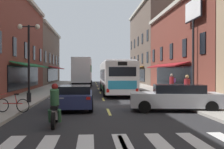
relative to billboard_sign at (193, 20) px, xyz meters
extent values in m
cube|color=#28282B|center=(-7.05, -3.13, -6.15)|extent=(34.80, 80.00, 0.10)
cube|color=#DBCC4C|center=(-7.05, -13.13, -6.10)|extent=(0.14, 2.40, 0.01)
cube|color=#DBCC4C|center=(-7.05, -6.63, -6.10)|extent=(0.14, 2.40, 0.01)
cube|color=#DBCC4C|center=(-7.05, -0.13, -6.10)|extent=(0.14, 2.40, 0.01)
cube|color=#DBCC4C|center=(-7.05, 6.37, -6.10)|extent=(0.14, 2.40, 0.01)
cube|color=#DBCC4C|center=(-7.05, 12.87, -6.10)|extent=(0.14, 2.40, 0.01)
cube|color=#DBCC4C|center=(-7.05, 19.37, -6.10)|extent=(0.14, 2.40, 0.01)
cube|color=#DBCC4C|center=(-7.05, 25.87, -6.10)|extent=(0.14, 2.40, 0.01)
cube|color=#DBCC4C|center=(-7.05, 32.37, -6.10)|extent=(0.14, 2.40, 0.01)
cube|color=silver|center=(-10.35, -13.13, -6.10)|extent=(0.50, 2.80, 0.01)
cube|color=silver|center=(-9.25, -13.13, -6.10)|extent=(0.50, 2.80, 0.01)
cube|color=silver|center=(-8.15, -13.13, -6.10)|extent=(0.50, 2.80, 0.01)
cube|color=silver|center=(-7.05, -13.13, -6.10)|extent=(0.50, 2.80, 0.01)
cube|color=silver|center=(-5.95, -13.13, -6.10)|extent=(0.50, 2.80, 0.01)
cube|color=silver|center=(-4.85, -13.13, -6.10)|extent=(0.50, 2.80, 0.01)
cube|color=#A39E93|center=(-12.95, -3.13, -6.03)|extent=(3.00, 80.00, 0.14)
cube|color=#A39E93|center=(-1.15, -3.13, -6.03)|extent=(3.00, 80.00, 0.14)
cube|color=black|center=(-14.41, 6.87, -4.55)|extent=(0.10, 12.00, 2.10)
cube|color=#1E6638|center=(-13.70, 6.87, -3.35)|extent=(1.38, 11.20, 0.44)
cube|color=black|center=(-14.41, 2.87, -1.90)|extent=(0.10, 1.00, 1.60)
cube|color=black|center=(-14.41, 6.87, -1.90)|extent=(0.10, 1.00, 1.60)
cube|color=black|center=(-14.41, 10.87, -1.90)|extent=(0.10, 1.00, 1.60)
cube|color=black|center=(-14.41, 14.87, -1.90)|extent=(0.10, 1.00, 1.60)
cube|color=brown|center=(-18.45, 26.87, -1.39)|extent=(8.00, 19.90, 9.42)
cube|color=#B2AD9E|center=(-14.35, 26.87, 2.97)|extent=(0.44, 19.40, 0.40)
cube|color=black|center=(-14.41, 26.87, -4.55)|extent=(0.10, 12.00, 2.10)
cube|color=maroon|center=(-13.70, 26.87, -3.35)|extent=(1.38, 11.20, 0.44)
cube|color=black|center=(-14.41, 18.87, -1.90)|extent=(0.10, 1.00, 1.60)
cube|color=black|center=(-14.41, 22.87, -1.90)|extent=(0.10, 1.00, 1.60)
cube|color=black|center=(-14.41, 26.87, -1.90)|extent=(0.10, 1.00, 1.60)
cube|color=black|center=(-14.41, 30.87, -1.90)|extent=(0.10, 1.00, 1.60)
cube|color=black|center=(-14.41, 34.87, -1.90)|extent=(0.10, 1.00, 1.60)
cube|color=brown|center=(4.35, 6.87, -1.57)|extent=(8.00, 19.90, 9.06)
cube|color=#B2AD9E|center=(0.25, 6.87, 2.61)|extent=(0.44, 19.40, 0.40)
cube|color=black|center=(0.31, 6.87, -4.55)|extent=(0.10, 12.00, 2.10)
cube|color=maroon|center=(-0.40, 6.87, -3.35)|extent=(1.38, 11.20, 0.44)
cube|color=black|center=(0.31, -1.13, -1.90)|extent=(0.10, 1.00, 1.60)
cube|color=black|center=(0.31, 2.87, -1.90)|extent=(0.10, 1.00, 1.60)
cube|color=black|center=(0.31, 6.87, -1.90)|extent=(0.10, 1.00, 1.60)
cube|color=black|center=(0.31, 10.87, -1.90)|extent=(0.10, 1.00, 1.60)
cube|color=black|center=(0.31, 14.87, -1.90)|extent=(0.10, 1.00, 1.60)
cube|color=brown|center=(4.35, 26.87, 0.57)|extent=(8.00, 19.90, 13.33)
cube|color=#B2AD9E|center=(0.25, 26.87, 6.88)|extent=(0.44, 19.40, 0.40)
cube|color=black|center=(0.31, 26.87, -4.55)|extent=(0.10, 12.00, 2.10)
cube|color=brown|center=(-0.40, 26.87, -3.35)|extent=(1.38, 11.20, 0.44)
cube|color=black|center=(0.31, 18.87, -1.90)|extent=(0.10, 1.00, 1.60)
cube|color=black|center=(0.31, 22.87, -1.90)|extent=(0.10, 1.00, 1.60)
cube|color=black|center=(0.31, 26.87, -1.90)|extent=(0.10, 1.00, 1.60)
cube|color=black|center=(0.31, 30.87, -1.90)|extent=(0.10, 1.00, 1.60)
cube|color=black|center=(0.31, 34.87, -1.90)|extent=(0.10, 1.00, 1.60)
cube|color=black|center=(0.31, 18.87, 1.30)|extent=(0.10, 1.00, 1.60)
cube|color=black|center=(0.31, 22.87, 1.30)|extent=(0.10, 1.00, 1.60)
cube|color=black|center=(0.31, 26.87, 1.30)|extent=(0.10, 1.00, 1.60)
cube|color=black|center=(0.31, 30.87, 1.30)|extent=(0.10, 1.00, 1.60)
cube|color=black|center=(0.31, 34.87, 1.30)|extent=(0.10, 1.00, 1.60)
cylinder|color=black|center=(0.00, 0.00, -2.93)|extent=(0.18, 0.18, 6.05)
cylinder|color=black|center=(0.00, 0.00, -5.84)|extent=(0.40, 0.40, 0.24)
cube|color=black|center=(0.00, 0.00, 0.85)|extent=(0.10, 3.31, 1.68)
cube|color=silver|center=(-0.06, 0.00, 0.85)|extent=(0.04, 3.15, 1.52)
cube|color=silver|center=(0.06, 0.00, 0.85)|extent=(0.04, 3.15, 1.52)
cube|color=white|center=(-5.63, 5.26, -4.46)|extent=(2.57, 11.84, 2.57)
cube|color=silver|center=(-5.63, 5.26, -3.12)|extent=(2.37, 10.64, 0.16)
cube|color=black|center=(-5.62, 5.56, -4.29)|extent=(2.60, 9.44, 0.96)
cube|color=#19723F|center=(-5.63, 5.26, -5.50)|extent=(2.60, 11.44, 0.36)
cube|color=black|center=(-5.62, 11.14, -4.29)|extent=(2.25, 0.12, 1.10)
cube|color=black|center=(-5.63, -0.62, -4.00)|extent=(2.05, 0.12, 0.70)
cube|color=teal|center=(-5.63, -0.63, -4.99)|extent=(2.15, 0.10, 0.64)
cube|color=black|center=(-5.63, -0.63, -3.40)|extent=(0.70, 0.10, 0.28)
cube|color=red|center=(-6.73, -0.63, -5.40)|extent=(0.20, 0.08, 0.28)
cube|color=red|center=(-4.54, -0.64, -5.40)|extent=(0.20, 0.08, 0.28)
cylinder|color=black|center=(-6.79, 9.18, -5.60)|extent=(0.30, 1.00, 1.00)
cylinder|color=black|center=(-4.44, 9.18, -5.60)|extent=(0.30, 1.00, 1.00)
cylinder|color=black|center=(-6.81, 1.85, -5.60)|extent=(0.30, 1.00, 1.00)
cylinder|color=black|center=(-4.46, 1.84, -5.60)|extent=(0.30, 1.00, 1.00)
cube|color=#B21E19|center=(-9.05, 19.68, -4.55)|extent=(2.36, 2.38, 2.40)
cube|color=black|center=(-9.02, 20.80, -3.70)|extent=(2.00, 0.15, 0.80)
cube|color=silver|center=(-9.16, 15.85, -3.79)|extent=(2.54, 5.39, 3.21)
cube|color=#196633|center=(-7.94, 15.82, -3.63)|extent=(0.15, 3.20, 0.90)
cube|color=black|center=(-9.12, 17.01, -5.55)|extent=(2.10, 7.30, 0.24)
cylinder|color=black|center=(-10.16, 19.51, -5.65)|extent=(0.30, 0.91, 0.90)
cylinder|color=black|center=(-7.96, 19.45, -5.65)|extent=(0.30, 0.91, 0.90)
cylinder|color=black|center=(-10.28, 15.09, -5.65)|extent=(0.30, 0.91, 0.90)
cylinder|color=black|center=(-8.08, 15.03, -5.65)|extent=(0.30, 0.91, 0.90)
cube|color=silver|center=(-3.49, -6.55, -5.49)|extent=(4.94, 2.45, 0.73)
cube|color=black|center=(-3.30, -6.58, -4.92)|extent=(2.76, 2.00, 0.48)
cube|color=red|center=(-1.06, -6.14, -5.22)|extent=(0.09, 0.21, 0.14)
cylinder|color=black|center=(-5.26, -7.18, -5.78)|extent=(0.66, 0.30, 0.64)
cylinder|color=black|center=(-5.03, -5.47, -5.78)|extent=(0.66, 0.30, 0.64)
cylinder|color=black|center=(-1.95, -7.63, -5.78)|extent=(0.66, 0.30, 0.64)
cylinder|color=black|center=(-1.72, -5.92, -5.78)|extent=(0.66, 0.30, 0.64)
cube|color=navy|center=(-8.87, -5.22, -5.53)|extent=(1.89, 4.51, 0.66)
cube|color=black|center=(-8.87, -5.40, -5.00)|extent=(1.73, 2.44, 0.45)
cube|color=red|center=(-9.64, -7.46, -5.30)|extent=(0.20, 0.06, 0.14)
cube|color=red|center=(-8.11, -7.46, -5.30)|extent=(0.20, 0.06, 0.14)
cylinder|color=black|center=(-9.76, -3.67, -5.78)|extent=(0.22, 0.64, 0.64)
cylinder|color=black|center=(-7.98, -3.67, -5.78)|extent=(0.22, 0.64, 0.64)
cylinder|color=black|center=(-9.77, -6.78, -5.78)|extent=(0.22, 0.64, 0.64)
cylinder|color=black|center=(-7.98, -6.78, -5.78)|extent=(0.22, 0.64, 0.64)
cube|color=silver|center=(-8.96, 25.83, -5.49)|extent=(1.88, 4.35, 0.75)
cube|color=black|center=(-8.96, 25.66, -4.90)|extent=(1.71, 2.35, 0.48)
cube|color=red|center=(-9.72, 23.68, -5.21)|extent=(0.20, 0.06, 0.14)
cube|color=red|center=(-8.21, 23.68, -5.21)|extent=(0.20, 0.06, 0.14)
cylinder|color=black|center=(-9.84, 27.30, -5.78)|extent=(0.22, 0.64, 0.64)
cylinder|color=black|center=(-8.07, 27.30, -5.78)|extent=(0.22, 0.64, 0.64)
cylinder|color=black|center=(-9.84, 24.36, -5.78)|extent=(0.22, 0.64, 0.64)
cylinder|color=black|center=(-8.08, 24.36, -5.78)|extent=(0.22, 0.64, 0.64)
cylinder|color=black|center=(-9.42, -9.34, -5.79)|extent=(0.12, 0.62, 0.62)
cylinder|color=black|center=(-9.37, -10.79, -5.79)|extent=(0.14, 0.62, 0.62)
cylinder|color=#B2B2B7|center=(-9.41, -9.46, -5.49)|extent=(0.08, 0.33, 0.68)
ellipsoid|color=black|center=(-9.40, -9.88, -5.29)|extent=(0.34, 0.57, 0.28)
cube|color=black|center=(-9.38, -10.28, -5.36)|extent=(0.28, 0.57, 0.12)
cube|color=#B2B2B7|center=(-9.39, -10.06, -5.70)|extent=(0.25, 0.41, 0.30)
cylinder|color=#B2B2B7|center=(-9.41, -9.56, -5.08)|extent=(0.62, 0.06, 0.04)
cylinder|color=#33663F|center=(-9.39, -10.21, -4.97)|extent=(0.36, 0.47, 0.66)
sphere|color=maroon|center=(-9.39, -10.10, -4.57)|extent=(0.26, 0.26, 0.26)
cylinder|color=#33663F|center=(-9.57, -10.19, -5.70)|extent=(0.15, 0.36, 0.56)
cylinder|color=#33663F|center=(-9.21, -10.18, -5.70)|extent=(0.15, 0.36, 0.56)
torus|color=black|center=(-12.28, -7.23, -5.63)|extent=(0.66, 0.18, 0.66)
torus|color=black|center=(-11.25, -7.45, -5.63)|extent=(0.66, 0.18, 0.66)
cylinder|color=red|center=(-11.77, -7.34, -5.53)|extent=(0.98, 0.25, 0.04)
cylinder|color=red|center=(-11.59, -7.38, -5.35)|extent=(0.14, 0.06, 0.50)
cube|color=black|center=(-11.57, -7.39, -5.08)|extent=(0.22, 0.16, 0.06)
cylinder|color=red|center=(-12.20, -7.25, -5.08)|extent=(0.13, 0.48, 0.03)
cylinder|color=#4C4C51|center=(-1.27, 1.48, -5.53)|extent=(0.28, 0.28, 0.87)
cylinder|color=maroon|center=(-1.27, 1.48, -4.76)|extent=(0.36, 0.36, 0.67)
sphere|color=gray|center=(-1.27, 1.48, -4.29)|extent=(0.23, 0.23, 0.23)
cube|color=#66387F|center=(-1.04, 1.43, -4.72)|extent=(0.21, 0.29, 0.36)
cylinder|color=maroon|center=(-2.10, -4.52, -5.53)|extent=(0.28, 0.28, 0.86)
cylinder|color=maroon|center=(-2.10, -4.52, -4.77)|extent=(0.36, 0.36, 0.66)
sphere|color=#9B7A4C|center=(-2.10, -4.52, -4.30)|extent=(0.23, 0.23, 0.23)
cylinder|color=black|center=(-11.95, -2.98, -3.49)|extent=(0.14, 0.14, 4.95)
cylinder|color=black|center=(-11.95, -2.98, -5.66)|extent=(0.28, 0.28, 0.60)
cylinder|color=black|center=(-11.95, -2.98, -1.11)|extent=(1.10, 0.07, 0.07)
sphere|color=white|center=(-12.50, -2.98, -1.11)|extent=(0.32, 0.32, 0.32)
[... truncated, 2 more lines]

